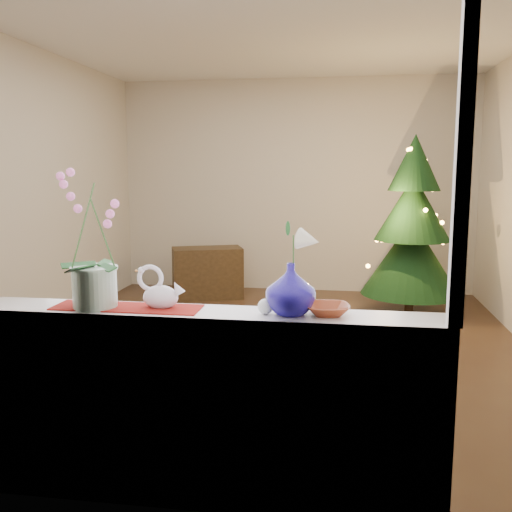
{
  "coord_description": "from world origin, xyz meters",
  "views": [
    {
      "loc": [
        0.62,
        -4.86,
        1.56
      ],
      "look_at": [
        0.09,
        -1.4,
        1.03
      ],
      "focal_mm": 40.0,
      "sensor_mm": 36.0,
      "label": 1
    }
  ],
  "objects_px": {
    "xmas_tree": "(412,226)",
    "side_table": "(207,273)",
    "orchid_pot": "(93,239)",
    "swan": "(160,288)",
    "blue_vase": "(291,285)",
    "paperweight": "(266,306)",
    "amber_dish": "(327,310)"
  },
  "relations": [
    {
      "from": "xmas_tree",
      "to": "side_table",
      "type": "bearing_deg",
      "value": 169.56
    },
    {
      "from": "orchid_pot",
      "to": "swan",
      "type": "height_order",
      "value": "orchid_pot"
    },
    {
      "from": "orchid_pot",
      "to": "paperweight",
      "type": "relative_size",
      "value": 9.19
    },
    {
      "from": "orchid_pot",
      "to": "swan",
      "type": "distance_m",
      "value": 0.38
    },
    {
      "from": "amber_dish",
      "to": "xmas_tree",
      "type": "bearing_deg",
      "value": 78.08
    },
    {
      "from": "side_table",
      "to": "orchid_pot",
      "type": "bearing_deg",
      "value": -104.12
    },
    {
      "from": "swan",
      "to": "blue_vase",
      "type": "height_order",
      "value": "blue_vase"
    },
    {
      "from": "orchid_pot",
      "to": "side_table",
      "type": "relative_size",
      "value": 0.78
    },
    {
      "from": "xmas_tree",
      "to": "swan",
      "type": "bearing_deg",
      "value": -112.71
    },
    {
      "from": "swan",
      "to": "side_table",
      "type": "distance_m",
      "value": 4.31
    },
    {
      "from": "paperweight",
      "to": "side_table",
      "type": "relative_size",
      "value": 0.09
    },
    {
      "from": "xmas_tree",
      "to": "amber_dish",
      "type": "bearing_deg",
      "value": -101.92
    },
    {
      "from": "blue_vase",
      "to": "orchid_pot",
      "type": "bearing_deg",
      "value": -179.08
    },
    {
      "from": "blue_vase",
      "to": "paperweight",
      "type": "xyz_separation_m",
      "value": [
        -0.11,
        -0.01,
        -0.1
      ]
    },
    {
      "from": "blue_vase",
      "to": "paperweight",
      "type": "distance_m",
      "value": 0.15
    },
    {
      "from": "swan",
      "to": "blue_vase",
      "type": "distance_m",
      "value": 0.61
    },
    {
      "from": "paperweight",
      "to": "amber_dish",
      "type": "bearing_deg",
      "value": 5.41
    },
    {
      "from": "side_table",
      "to": "swan",
      "type": "bearing_deg",
      "value": -99.94
    },
    {
      "from": "blue_vase",
      "to": "amber_dish",
      "type": "bearing_deg",
      "value": 4.49
    },
    {
      "from": "xmas_tree",
      "to": "paperweight",
      "type": "bearing_deg",
      "value": -105.77
    },
    {
      "from": "swan",
      "to": "xmas_tree",
      "type": "distance_m",
      "value": 4.06
    },
    {
      "from": "paperweight",
      "to": "amber_dish",
      "type": "distance_m",
      "value": 0.28
    },
    {
      "from": "orchid_pot",
      "to": "xmas_tree",
      "type": "height_order",
      "value": "xmas_tree"
    },
    {
      "from": "paperweight",
      "to": "amber_dish",
      "type": "height_order",
      "value": "paperweight"
    },
    {
      "from": "orchid_pot",
      "to": "side_table",
      "type": "bearing_deg",
      "value": 96.56
    },
    {
      "from": "orchid_pot",
      "to": "xmas_tree",
      "type": "xyz_separation_m",
      "value": [
        1.88,
        3.78,
        -0.28
      ]
    },
    {
      "from": "xmas_tree",
      "to": "side_table",
      "type": "distance_m",
      "value": 2.49
    },
    {
      "from": "blue_vase",
      "to": "paperweight",
      "type": "height_order",
      "value": "blue_vase"
    },
    {
      "from": "blue_vase",
      "to": "paperweight",
      "type": "relative_size",
      "value": 3.79
    },
    {
      "from": "orchid_pot",
      "to": "blue_vase",
      "type": "xyz_separation_m",
      "value": [
        0.92,
        0.01,
        -0.19
      ]
    },
    {
      "from": "side_table",
      "to": "paperweight",
      "type": "bearing_deg",
      "value": -93.63
    },
    {
      "from": "xmas_tree",
      "to": "orchid_pot",
      "type": "bearing_deg",
      "value": -116.37
    }
  ]
}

